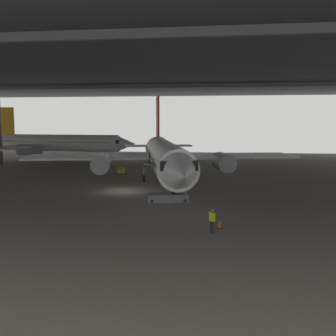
{
  "coord_description": "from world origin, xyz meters",
  "views": [
    {
      "loc": [
        9.84,
        -39.85,
        7.38
      ],
      "look_at": [
        4.7,
        0.64,
        2.51
      ],
      "focal_mm": 41.14,
      "sensor_mm": 36.0,
      "label": 1
    }
  ],
  "objects_px": {
    "crew_worker_near_nose": "(212,219)",
    "crew_worker_by_stairs": "(175,189)",
    "airplane_main": "(164,156)",
    "traffic_cone_orange": "(220,224)",
    "boarding_stairs": "(167,194)",
    "baggage_tug": "(121,170)",
    "airplane_distant": "(57,143)"
  },
  "relations": [
    {
      "from": "crew_worker_near_nose",
      "to": "crew_worker_by_stairs",
      "type": "distance_m",
      "value": 12.17
    },
    {
      "from": "airplane_main",
      "to": "traffic_cone_orange",
      "type": "bearing_deg",
      "value": -70.76
    },
    {
      "from": "crew_worker_by_stairs",
      "to": "crew_worker_near_nose",
      "type": "bearing_deg",
      "value": -72.04
    },
    {
      "from": "crew_worker_near_nose",
      "to": "boarding_stairs",
      "type": "bearing_deg",
      "value": 113.36
    },
    {
      "from": "boarding_stairs",
      "to": "baggage_tug",
      "type": "height_order",
      "value": "boarding_stairs"
    },
    {
      "from": "boarding_stairs",
      "to": "traffic_cone_orange",
      "type": "bearing_deg",
      "value": -60.79
    },
    {
      "from": "crew_worker_by_stairs",
      "to": "traffic_cone_orange",
      "type": "bearing_deg",
      "value": -67.32
    },
    {
      "from": "airplane_main",
      "to": "baggage_tug",
      "type": "height_order",
      "value": "airplane_main"
    },
    {
      "from": "crew_worker_near_nose",
      "to": "baggage_tug",
      "type": "height_order",
      "value": "crew_worker_near_nose"
    },
    {
      "from": "boarding_stairs",
      "to": "crew_worker_by_stairs",
      "type": "bearing_deg",
      "value": 69.88
    },
    {
      "from": "baggage_tug",
      "to": "traffic_cone_orange",
      "type": "bearing_deg",
      "value": -62.79
    },
    {
      "from": "traffic_cone_orange",
      "to": "crew_worker_by_stairs",
      "type": "bearing_deg",
      "value": 112.68
    },
    {
      "from": "boarding_stairs",
      "to": "airplane_main",
      "type": "bearing_deg",
      "value": 99.16
    },
    {
      "from": "crew_worker_near_nose",
      "to": "baggage_tug",
      "type": "distance_m",
      "value": 31.28
    },
    {
      "from": "crew_worker_near_nose",
      "to": "traffic_cone_orange",
      "type": "distance_m",
      "value": 1.57
    },
    {
      "from": "airplane_main",
      "to": "crew_worker_by_stairs",
      "type": "xyz_separation_m",
      "value": [
        2.14,
        -8.16,
        -2.5
      ]
    },
    {
      "from": "crew_worker_near_nose",
      "to": "airplane_distant",
      "type": "xyz_separation_m",
      "value": [
        -31.57,
        48.23,
        2.32
      ]
    },
    {
      "from": "baggage_tug",
      "to": "boarding_stairs",
      "type": "bearing_deg",
      "value": -63.77
    },
    {
      "from": "boarding_stairs",
      "to": "traffic_cone_orange",
      "type": "xyz_separation_m",
      "value": [
        4.86,
        -8.69,
        -0.43
      ]
    },
    {
      "from": "crew_worker_by_stairs",
      "to": "baggage_tug",
      "type": "distance_m",
      "value": 19.27
    },
    {
      "from": "boarding_stairs",
      "to": "crew_worker_by_stairs",
      "type": "xyz_separation_m",
      "value": [
        0.57,
        1.56,
        0.17
      ]
    },
    {
      "from": "traffic_cone_orange",
      "to": "baggage_tug",
      "type": "height_order",
      "value": "baggage_tug"
    },
    {
      "from": "boarding_stairs",
      "to": "airplane_distant",
      "type": "bearing_deg",
      "value": 125.48
    },
    {
      "from": "airplane_distant",
      "to": "baggage_tug",
      "type": "distance_m",
      "value": 27.16
    },
    {
      "from": "airplane_main",
      "to": "boarding_stairs",
      "type": "xyz_separation_m",
      "value": [
        1.57,
        -9.72,
        -2.66
      ]
    },
    {
      "from": "boarding_stairs",
      "to": "traffic_cone_orange",
      "type": "distance_m",
      "value": 9.97
    },
    {
      "from": "crew_worker_by_stairs",
      "to": "baggage_tug",
      "type": "height_order",
      "value": "crew_worker_by_stairs"
    },
    {
      "from": "crew_worker_near_nose",
      "to": "traffic_cone_orange",
      "type": "xyz_separation_m",
      "value": [
        0.53,
        1.32,
        -0.64
      ]
    },
    {
      "from": "airplane_main",
      "to": "traffic_cone_orange",
      "type": "distance_m",
      "value": 19.75
    },
    {
      "from": "crew_worker_by_stairs",
      "to": "airplane_main",
      "type": "bearing_deg",
      "value": 104.7
    },
    {
      "from": "airplane_distant",
      "to": "boarding_stairs",
      "type": "bearing_deg",
      "value": -54.52
    },
    {
      "from": "boarding_stairs",
      "to": "crew_worker_by_stairs",
      "type": "height_order",
      "value": "boarding_stairs"
    }
  ]
}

